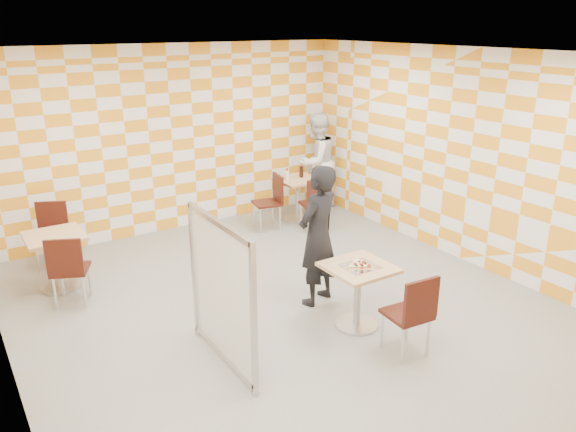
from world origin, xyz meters
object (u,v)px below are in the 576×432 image
object	(u,v)px
chair_empty_near	(68,266)
man_dark	(318,236)
second_table	(298,192)
chair_main_front	(413,310)
man_white	(316,162)
chair_second_side	(272,197)
empty_table	(56,252)
sport_bottle	(287,175)
soda_bottle	(301,171)
chair_second_front	(317,200)
chair_empty_far	(52,230)
main_table	(358,286)
partition	(221,292)

from	to	relation	value
chair_empty_near	man_dark	xyz separation A→B (m)	(2.60, -1.51, 0.33)
second_table	chair_empty_near	xyz separation A→B (m)	(-4.08, -1.14, 0.04)
chair_main_front	man_white	distance (m)	4.96
second_table	chair_second_side	world-z (taller)	chair_second_side
empty_table	chair_main_front	world-z (taller)	chair_main_front
second_table	chair_main_front	size ratio (longest dim) A/B	0.81
chair_empty_near	man_dark	bearing A→B (deg)	-30.17
chair_main_front	sport_bottle	world-z (taller)	sport_bottle
man_dark	man_white	size ratio (longest dim) A/B	0.98
man_white	empty_table	bearing A→B (deg)	-4.81
man_white	soda_bottle	size ratio (longest dim) A/B	7.76
chair_second_front	soda_bottle	xyz separation A→B (m)	(0.17, 0.70, 0.31)
chair_empty_far	man_white	distance (m)	4.63
main_table	sport_bottle	world-z (taller)	sport_bottle
sport_bottle	chair_second_side	bearing A→B (deg)	-158.16
sport_bottle	soda_bottle	size ratio (longest dim) A/B	0.87
main_table	second_table	world-z (taller)	same
man_white	second_table	bearing A→B (deg)	13.20
empty_table	chair_main_front	size ratio (longest dim) A/B	0.81
empty_table	partition	size ratio (longest dim) A/B	0.48
sport_bottle	soda_bottle	distance (m)	0.30
chair_second_front	sport_bottle	world-z (taller)	sport_bottle
second_table	soda_bottle	distance (m)	0.36
chair_empty_far	chair_empty_near	bearing A→B (deg)	-93.85
empty_table	chair_empty_near	distance (m)	0.61
chair_empty_far	second_table	bearing A→B (deg)	-3.82
chair_second_front	chair_second_side	bearing A→B (deg)	133.88
second_table	chair_second_front	bearing A→B (deg)	-95.92
soda_bottle	chair_empty_far	bearing A→B (deg)	176.94
sport_bottle	partition	bearing A→B (deg)	-131.36
man_dark	main_table	bearing A→B (deg)	72.82
empty_table	man_white	xyz separation A→B (m)	(4.73, 0.87, 0.38)
chair_second_side	sport_bottle	distance (m)	0.52
chair_main_front	sport_bottle	bearing A→B (deg)	74.24
chair_empty_near	partition	xyz separation A→B (m)	(1.03, -2.07, 0.25)
chair_second_side	chair_empty_near	distance (m)	3.64
chair_empty_far	sport_bottle	bearing A→B (deg)	-3.30
partition	soda_bottle	size ratio (longest dim) A/B	6.74
main_table	chair_second_side	bearing A→B (deg)	75.29
second_table	soda_bottle	xyz separation A→B (m)	(0.11, 0.05, 0.34)
empty_table	man_white	size ratio (longest dim) A/B	0.42
empty_table	chair_second_side	world-z (taller)	chair_second_side
chair_empty_near	man_white	size ratio (longest dim) A/B	0.52
man_white	chair_empty_near	bearing A→B (deg)	2.13
empty_table	chair_second_side	xyz separation A→B (m)	(3.51, 0.42, 0.04)
man_dark	man_white	bearing A→B (deg)	-144.87
main_table	second_table	size ratio (longest dim) A/B	1.00
man_dark	partition	bearing A→B (deg)	-0.07
chair_empty_far	man_white	xyz separation A→B (m)	(4.62, 0.08, 0.35)
second_table	chair_second_front	size ratio (longest dim) A/B	0.81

